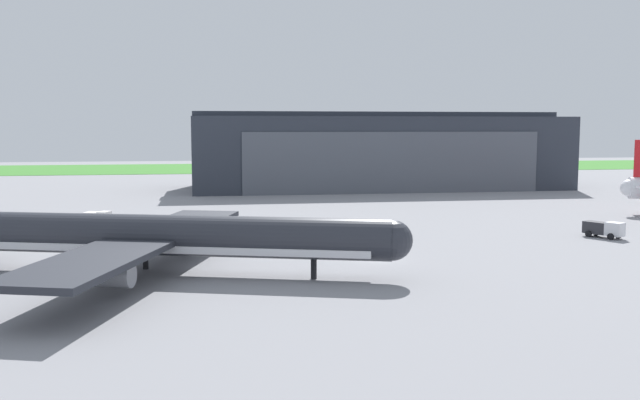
% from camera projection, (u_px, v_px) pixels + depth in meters
% --- Properties ---
extents(ground_plane, '(440.00, 440.00, 0.00)m').
position_uv_depth(ground_plane, '(377.00, 259.00, 74.37)').
color(ground_plane, gray).
extents(grass_field_strip, '(440.00, 56.00, 0.08)m').
position_uv_depth(grass_field_strip, '(261.00, 168.00, 238.28)').
color(grass_field_strip, '#3E822F').
rests_on(grass_field_strip, ground_plane).
extents(maintenance_hangar, '(84.17, 28.38, 17.48)m').
position_uv_depth(maintenance_hangar, '(378.00, 152.00, 160.26)').
color(maintenance_hangar, '#2D333D').
rests_on(maintenance_hangar, ground_plane).
extents(airliner_near_left, '(46.74, 42.45, 12.37)m').
position_uv_depth(airliner_near_left, '(153.00, 237.00, 66.53)').
color(airliner_near_left, '#282B33').
rests_on(airliner_near_left, ground_plane).
extents(stair_truck, '(3.90, 5.18, 2.13)m').
position_uv_depth(stair_truck, '(604.00, 229.00, 88.50)').
color(stair_truck, silver).
rests_on(stair_truck, ground_plane).
extents(baggage_tug, '(3.99, 3.35, 2.31)m').
position_uv_depth(baggage_tug, '(97.00, 219.00, 97.35)').
color(baggage_tug, white).
rests_on(baggage_tug, ground_plane).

